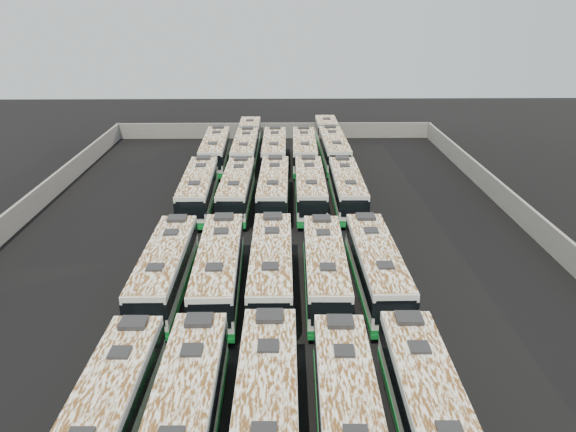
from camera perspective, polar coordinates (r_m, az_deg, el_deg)
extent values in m
plane|color=black|center=(47.37, -1.70, -2.35)|extent=(140.00, 140.00, 0.00)
cube|color=slate|center=(81.66, -1.41, 8.68)|extent=(45.20, 0.30, 2.20)
cube|color=slate|center=(51.66, 23.86, -0.87)|extent=(0.30, 73.20, 2.20)
cube|color=slate|center=(52.27, -26.97, -1.15)|extent=(0.30, 73.20, 2.20)
cube|color=silver|center=(27.36, -18.02, -19.02)|extent=(2.84, 12.47, 2.85)
cube|color=black|center=(27.06, -18.14, -18.26)|extent=(2.90, 12.53, 0.95)
cube|color=white|center=(26.46, -18.39, -16.61)|extent=(2.78, 12.22, 0.07)
cube|color=black|center=(28.49, -16.74, -13.13)|extent=(1.00, 1.00, 0.14)
cube|color=black|center=(30.45, -15.45, -10.44)|extent=(1.37, 1.17, 0.27)
cylinder|color=black|center=(31.38, -17.54, -16.00)|extent=(0.31, 1.04, 1.04)
cylinder|color=black|center=(30.80, -13.45, -16.31)|extent=(0.31, 1.04, 1.04)
cube|color=silver|center=(26.52, -10.46, -19.56)|extent=(2.69, 12.75, 2.92)
cube|color=black|center=(26.21, -10.53, -18.76)|extent=(2.75, 12.81, 0.98)
cube|color=white|center=(25.58, -10.69, -17.02)|extent=(2.64, 12.49, 0.07)
cube|color=black|center=(27.73, -9.76, -13.27)|extent=(1.01, 1.01, 0.15)
cube|color=black|center=(29.81, -9.04, -10.41)|extent=(1.38, 1.17, 0.28)
cylinder|color=black|center=(30.63, -11.23, -16.32)|extent=(0.30, 1.06, 1.06)
cylinder|color=black|center=(30.31, -6.83, -16.47)|extent=(0.30, 1.06, 1.06)
cube|color=silver|center=(26.29, -2.18, -19.48)|extent=(2.88, 12.99, 2.97)
cube|color=black|center=(25.97, -2.20, -18.66)|extent=(2.94, 13.05, 0.99)
cube|color=white|center=(25.32, -2.23, -16.89)|extent=(2.82, 12.73, 0.08)
cube|color=black|center=(23.08, -2.49, -21.06)|extent=(1.04, 1.04, 0.15)
cube|color=black|center=(27.55, -2.03, -13.04)|extent=(1.04, 1.04, 0.15)
cube|color=black|center=(29.70, -1.87, -10.13)|extent=(1.42, 1.21, 0.28)
cylinder|color=black|center=(30.39, -4.14, -16.22)|extent=(0.32, 1.08, 1.08)
cylinder|color=black|center=(30.32, 0.40, -16.25)|extent=(0.32, 1.08, 1.08)
cube|color=silver|center=(26.39, 6.12, -19.65)|extent=(2.91, 12.48, 2.84)
cube|color=black|center=(26.09, 6.17, -18.86)|extent=(2.97, 12.54, 0.95)
cube|color=white|center=(25.46, 6.26, -17.17)|extent=(2.85, 12.23, 0.07)
cube|color=black|center=(27.58, 5.73, -13.47)|extent=(1.01, 1.01, 0.14)
cube|color=black|center=(29.62, 5.33, -10.65)|extent=(1.37, 1.17, 0.27)
cylinder|color=black|center=(30.18, 3.14, -16.56)|extent=(0.32, 1.04, 1.03)
cylinder|color=black|center=(30.36, 7.50, -16.47)|extent=(0.32, 1.04, 1.03)
cube|color=silver|center=(27.11, 14.21, -18.90)|extent=(2.86, 12.66, 2.89)
cube|color=black|center=(26.81, 14.31, -18.11)|extent=(2.92, 12.72, 0.97)
cube|color=white|center=(26.20, 14.51, -16.42)|extent=(2.80, 12.41, 0.07)
cube|color=black|center=(24.08, 16.17, -20.21)|extent=(1.02, 1.02, 0.15)
cube|color=black|center=(28.31, 13.20, -12.85)|extent=(1.02, 1.02, 0.15)
cube|color=black|center=(30.35, 12.19, -10.11)|extent=(1.39, 1.18, 0.27)
cylinder|color=black|center=(30.75, 10.10, -16.06)|extent=(0.31, 1.06, 1.05)
cylinder|color=black|center=(31.21, 14.33, -15.82)|extent=(0.31, 1.06, 1.05)
cube|color=silver|center=(39.05, -12.35, -5.36)|extent=(2.65, 12.63, 2.89)
cube|color=#0E742A|center=(39.53, -12.23, -6.73)|extent=(2.70, 12.68, 0.44)
cube|color=black|center=(38.84, -12.40, -4.72)|extent=(2.71, 12.69, 0.97)
cube|color=black|center=(33.48, -14.43, -9.69)|extent=(2.31, 0.06, 1.53)
cube|color=#0E742A|center=(34.32, -14.18, -12.00)|extent=(2.63, 0.10, 0.29)
cube|color=white|center=(38.42, -12.52, -3.38)|extent=(2.59, 12.38, 0.07)
cube|color=black|center=(35.93, -13.37, -5.08)|extent=(1.00, 1.00, 0.15)
cube|color=black|center=(40.87, -11.80, -1.62)|extent=(1.00, 1.00, 0.15)
cube|color=black|center=(43.14, -11.22, -0.25)|extent=(1.37, 1.16, 0.27)
cylinder|color=black|center=(36.47, -15.14, -9.99)|extent=(0.30, 1.05, 1.05)
cylinder|color=black|center=(35.99, -11.61, -10.10)|extent=(0.30, 1.05, 1.05)
cylinder|color=black|center=(43.38, -12.69, -4.47)|extent=(0.30, 1.05, 1.05)
cylinder|color=black|center=(42.98, -9.74, -4.49)|extent=(0.30, 1.05, 1.05)
cube|color=silver|center=(38.33, -7.03, -5.43)|extent=(2.97, 13.06, 2.98)
cube|color=#0E742A|center=(38.83, -6.95, -6.87)|extent=(3.02, 13.11, 0.46)
cube|color=black|center=(38.11, -7.06, -4.77)|extent=(3.03, 13.12, 1.00)
cube|color=black|center=(32.48, -7.97, -10.07)|extent=(2.39, 0.11, 1.57)
cube|color=#0E742A|center=(33.37, -7.82, -12.50)|extent=(2.71, 0.15, 0.30)
cube|color=white|center=(37.67, -7.13, -3.37)|extent=(2.91, 12.80, 0.08)
cube|color=black|center=(35.05, -7.51, -5.16)|extent=(1.05, 1.05, 0.15)
cube|color=black|center=(40.23, -6.81, -1.52)|extent=(1.05, 1.05, 0.15)
cube|color=black|center=(42.62, -6.55, -0.09)|extent=(1.43, 1.22, 0.28)
cylinder|color=black|center=(35.49, -9.36, -10.39)|extent=(0.32, 1.09, 1.08)
cylinder|color=black|center=(35.26, -5.56, -10.40)|extent=(0.32, 1.09, 1.08)
cylinder|color=black|center=(42.74, -8.06, -4.51)|extent=(0.32, 1.09, 1.08)
cylinder|color=black|center=(42.55, -4.95, -4.49)|extent=(0.32, 1.09, 1.08)
cube|color=silver|center=(38.17, -1.70, -5.39)|extent=(2.83, 13.03, 2.98)
cube|color=#0E742A|center=(38.67, -1.68, -6.83)|extent=(2.88, 13.08, 0.46)
cube|color=black|center=(37.95, -1.70, -4.73)|extent=(2.89, 13.09, 1.00)
cube|color=black|center=(32.29, -1.94, -10.05)|extent=(2.38, 0.08, 1.57)
cube|color=#0E742A|center=(33.19, -1.91, -12.49)|extent=(2.71, 0.12, 0.30)
cube|color=white|center=(37.50, -1.72, -3.32)|extent=(2.77, 12.76, 0.08)
cube|color=black|center=(34.88, -1.82, -5.12)|extent=(1.04, 1.04, 0.15)
cube|color=black|center=(40.08, -1.64, -1.47)|extent=(1.04, 1.04, 0.15)
cube|color=black|center=(42.47, -1.57, -0.04)|extent=(1.42, 1.20, 0.28)
cylinder|color=black|center=(35.23, -3.73, -10.37)|extent=(0.31, 1.09, 1.08)
cylinder|color=black|center=(35.17, 0.11, -10.38)|extent=(0.31, 1.09, 1.08)
cylinder|color=black|center=(42.52, -3.13, -4.46)|extent=(0.31, 1.09, 1.08)
cylinder|color=black|center=(42.47, 0.01, -4.46)|extent=(0.31, 1.09, 1.08)
cube|color=silver|center=(38.30, 3.76, -5.44)|extent=(2.91, 12.60, 2.87)
cube|color=#0E742A|center=(38.78, 3.72, -6.83)|extent=(2.96, 12.65, 0.44)
cube|color=black|center=(38.09, 3.78, -4.80)|extent=(2.97, 12.66, 0.96)
cube|color=black|center=(32.64, 4.38, -9.89)|extent=(2.30, 0.11, 1.52)
cube|color=#0E742A|center=(33.50, 4.30, -12.23)|extent=(2.61, 0.16, 0.29)
cube|color=white|center=(37.66, 3.82, -3.45)|extent=(2.85, 12.35, 0.07)
cube|color=black|center=(35.13, 4.07, -5.18)|extent=(1.02, 1.02, 0.15)
cube|color=black|center=(40.14, 3.61, -1.66)|extent=(1.02, 1.02, 0.15)
cube|color=black|center=(42.43, 3.43, -0.27)|extent=(1.39, 1.18, 0.27)
cylinder|color=black|center=(35.37, 2.23, -10.23)|extent=(0.32, 1.05, 1.05)
cylinder|color=black|center=(35.51, 5.89, -10.20)|extent=(0.32, 1.05, 1.05)
cylinder|color=black|center=(42.41, 1.92, -4.54)|extent=(0.32, 1.05, 1.05)
cylinder|color=black|center=(42.53, 4.94, -4.54)|extent=(0.32, 1.05, 1.05)
cube|color=silver|center=(38.84, 8.97, -5.23)|extent=(2.73, 12.74, 2.92)
cube|color=#0E742A|center=(39.33, 8.88, -6.62)|extent=(2.78, 12.79, 0.45)
cube|color=black|center=(38.63, 9.01, -4.59)|extent=(2.79, 12.80, 0.98)
cube|color=black|center=(33.19, 10.87, -9.62)|extent=(2.33, 0.07, 1.54)
cube|color=#0E742A|center=(34.05, 10.68, -11.96)|extent=(2.65, 0.12, 0.30)
cube|color=white|center=(38.21, 9.09, -3.23)|extent=(2.67, 12.49, 0.07)
cube|color=black|center=(35.68, 9.87, -4.94)|extent=(1.01, 1.01, 0.15)
cube|color=black|center=(40.69, 8.44, -1.45)|extent=(1.01, 1.01, 0.15)
cube|color=black|center=(42.99, 7.90, -0.07)|extent=(1.39, 1.17, 0.28)
cylinder|color=black|center=(35.77, 8.14, -10.05)|extent=(0.30, 1.06, 1.06)
cylinder|color=black|center=(36.20, 11.74, -9.90)|extent=(0.30, 1.06, 1.06)
cylinder|color=black|center=(42.85, 6.46, -4.38)|extent=(0.30, 1.06, 1.06)
cylinder|color=black|center=(43.20, 9.45, -4.32)|extent=(0.30, 1.06, 1.06)
cube|color=silver|center=(54.35, -9.08, 2.65)|extent=(2.96, 12.91, 2.95)
cube|color=#0E742A|center=(54.70, -9.01, 1.58)|extent=(3.01, 12.97, 0.45)
cube|color=black|center=(54.20, -9.11, 3.14)|extent=(3.02, 12.98, 0.99)
cube|color=black|center=(48.21, -9.94, 0.58)|extent=(2.36, 0.11, 1.55)
cube|color=#0E742A|center=(48.81, -9.82, -1.22)|extent=(2.68, 0.16, 0.30)
cube|color=white|center=(53.89, -9.17, 4.17)|extent=(2.90, 12.66, 0.08)
cube|color=black|center=(51.18, -9.53, 3.34)|extent=(1.04, 1.04, 0.15)
cube|color=black|center=(56.55, -8.86, 5.12)|extent=(1.04, 1.04, 0.15)
cube|color=black|center=(59.00, -8.59, 5.87)|extent=(1.42, 1.21, 0.28)
cylinder|color=black|center=(51.12, -10.77, -0.25)|extent=(0.32, 1.08, 1.07)
cylinder|color=black|center=(50.82, -8.22, -0.22)|extent=(0.32, 1.08, 1.07)
cylinder|color=black|center=(58.78, -9.67, 2.71)|extent=(0.32, 1.08, 1.07)
cylinder|color=black|center=(58.52, -7.45, 2.75)|extent=(0.32, 1.08, 1.07)
cube|color=silver|center=(54.04, -5.23, 2.67)|extent=(2.89, 12.57, 2.87)
cube|color=#0E742A|center=(54.38, -5.19, 1.62)|extent=(2.94, 12.62, 0.44)
cube|color=black|center=(53.89, -5.24, 3.14)|extent=(2.95, 12.63, 0.96)
cube|color=black|center=(48.05, -5.92, 0.65)|extent=(2.29, 0.11, 1.51)
cube|color=#0E742A|center=(48.63, -5.85, -1.11)|extent=(2.61, 0.16, 0.29)
cube|color=white|center=(53.59, -5.28, 4.15)|extent=(2.83, 12.31, 0.07)
cube|color=black|center=(50.94, -5.57, 3.34)|extent=(1.01, 1.01, 0.15)
cube|color=black|center=(56.18, -5.02, 5.08)|extent=(1.01, 1.01, 0.15)
cube|color=black|center=(58.56, -4.81, 5.82)|extent=(1.38, 1.18, 0.27)
cylinder|color=black|center=(50.86, -6.84, -0.15)|extent=(0.32, 1.05, 1.04)
cylinder|color=black|center=(50.63, -4.34, -0.16)|extent=(0.32, 1.05, 1.04)
cylinder|color=black|center=(58.33, -5.92, 2.74)|extent=(0.32, 1.05, 1.04)
cylinder|color=black|center=(58.13, -3.73, 2.74)|extent=(0.32, 1.05, 1.04)
cube|color=silver|center=(53.79, -1.46, 2.72)|extent=(3.00, 12.93, 2.95)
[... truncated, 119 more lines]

